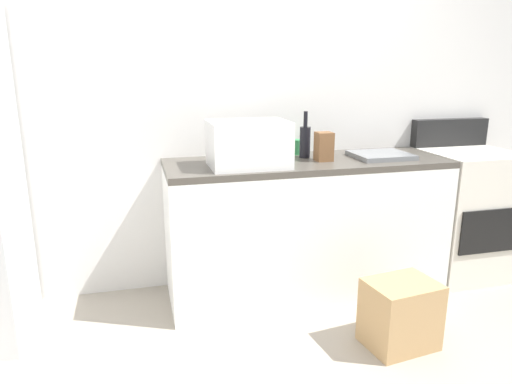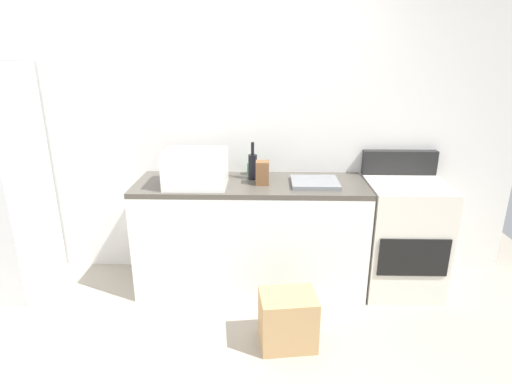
# 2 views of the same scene
# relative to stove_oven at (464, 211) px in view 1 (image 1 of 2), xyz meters

# --- Properties ---
(wall_back) EXTENTS (5.00, 0.10, 2.60)m
(wall_back) POSITION_rel_stove_oven_xyz_m (-1.52, 0.34, 0.83)
(wall_back) COLOR silver
(wall_back) RESTS_ON ground_plane
(kitchen_counter) EXTENTS (1.80, 0.60, 0.90)m
(kitchen_counter) POSITION_rel_stove_oven_xyz_m (-1.22, -0.01, -0.02)
(kitchen_counter) COLOR white
(kitchen_counter) RESTS_ON ground_plane
(stove_oven) EXTENTS (0.60, 0.61, 1.10)m
(stove_oven) POSITION_rel_stove_oven_xyz_m (0.00, 0.00, 0.00)
(stove_oven) COLOR silver
(stove_oven) RESTS_ON ground_plane
(microwave) EXTENTS (0.46, 0.34, 0.27)m
(microwave) POSITION_rel_stove_oven_xyz_m (-1.63, -0.10, 0.57)
(microwave) COLOR white
(microwave) RESTS_ON kitchen_counter
(sink_basin) EXTENTS (0.36, 0.32, 0.03)m
(sink_basin) POSITION_rel_stove_oven_xyz_m (-0.72, -0.04, 0.45)
(sink_basin) COLOR slate
(sink_basin) RESTS_ON kitchen_counter
(wine_bottle) EXTENTS (0.07, 0.07, 0.30)m
(wine_bottle) POSITION_rel_stove_oven_xyz_m (-1.21, 0.08, 0.54)
(wine_bottle) COLOR black
(wine_bottle) RESTS_ON kitchen_counter
(coffee_mug) EXTENTS (0.08, 0.08, 0.10)m
(coffee_mug) POSITION_rel_stove_oven_xyz_m (-1.22, 0.21, 0.48)
(coffee_mug) COLOR #338C4C
(coffee_mug) RESTS_ON kitchen_counter
(knife_block) EXTENTS (0.10, 0.10, 0.18)m
(knife_block) POSITION_rel_stove_oven_xyz_m (-1.13, -0.05, 0.52)
(knife_block) COLOR brown
(knife_block) RESTS_ON kitchen_counter
(cardboard_box_large) EXTENTS (0.40, 0.33, 0.37)m
(cardboard_box_large) POSITION_rel_stove_oven_xyz_m (-0.95, -0.76, -0.28)
(cardboard_box_large) COLOR tan
(cardboard_box_large) RESTS_ON ground_plane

